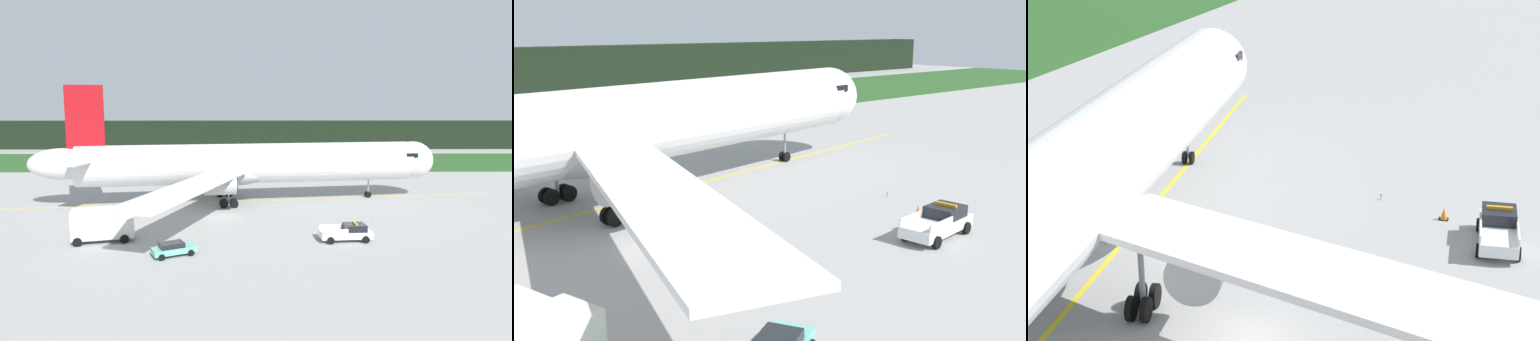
% 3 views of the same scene
% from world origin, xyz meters
% --- Properties ---
extents(ground, '(320.00, 320.00, 0.00)m').
position_xyz_m(ground, '(0.00, 0.00, 0.00)').
color(ground, '#9C9B99').
extents(taxiway_centerline_main, '(76.45, 11.32, 0.01)m').
position_xyz_m(taxiway_centerline_main, '(3.40, 9.60, 0.00)').
color(taxiway_centerline_main, yellow).
rests_on(taxiway_centerline_main, ground).
extents(airliner, '(58.98, 52.59, 16.74)m').
position_xyz_m(airliner, '(2.91, 9.53, 5.52)').
color(airliner, silver).
rests_on(airliner, ground).
extents(ops_pickup_truck, '(5.56, 2.71, 1.94)m').
position_xyz_m(ops_pickup_truck, '(13.77, -9.88, 0.90)').
color(ops_pickup_truck, white).
rests_on(ops_pickup_truck, ground).
extents(apron_cone, '(0.57, 0.57, 0.71)m').
position_xyz_m(apron_cone, '(16.44, -6.56, 0.35)').
color(apron_cone, black).
rests_on(apron_cone, ground).
extents(taxiway_edge_light_east, '(0.12, 0.12, 0.38)m').
position_xyz_m(taxiway_edge_light_east, '(18.53, -2.34, 0.21)').
color(taxiway_edge_light_east, yellow).
rests_on(taxiway_edge_light_east, ground).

